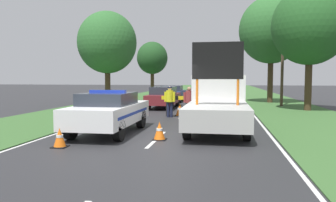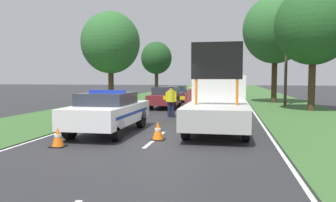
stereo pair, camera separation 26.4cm
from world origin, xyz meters
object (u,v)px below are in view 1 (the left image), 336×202
object	(u,v)px
traffic_cone_near_police	(229,111)
traffic_cone_behind_barrier	(60,138)
traffic_cone_near_truck	(159,131)
road_barrier	(187,100)
pedestrian_civilian	(189,100)
traffic_cone_lane_edge	(180,110)
roadside_tree_near_left	(271,30)
utility_pole	(283,53)
queued_car_wagon_maroon	(164,97)
roadside_tree_near_right	(107,43)
queued_car_hatch_blue	(172,93)
police_officer	(170,99)
roadside_tree_mid_right	(310,26)
work_truck	(218,103)
police_car	(109,111)
roadside_tree_mid_left	(152,58)
traffic_cone_centre_front	(206,109)

from	to	relation	value
traffic_cone_near_police	traffic_cone_behind_barrier	world-z (taller)	traffic_cone_near_police
traffic_cone_near_truck	traffic_cone_behind_barrier	world-z (taller)	traffic_cone_near_truck
road_barrier	traffic_cone_behind_barrier	bearing A→B (deg)	-115.95
pedestrian_civilian	traffic_cone_near_truck	distance (m)	5.73
traffic_cone_lane_edge	roadside_tree_near_left	world-z (taller)	roadside_tree_near_left
traffic_cone_near_police	utility_pole	bearing A→B (deg)	60.12
queued_car_wagon_maroon	roadside_tree_near_right	world-z (taller)	roadside_tree_near_right
traffic_cone_near_police	queued_car_hatch_blue	world-z (taller)	queued_car_hatch_blue
traffic_cone_near_truck	queued_car_wagon_maroon	distance (m)	11.50
police_officer	queued_car_hatch_blue	distance (m)	11.32
road_barrier	queued_car_wagon_maroon	world-z (taller)	queued_car_wagon_maroon
roadside_tree_near_right	roadside_tree_mid_right	xyz separation A→B (m)	(13.91, -2.68, 0.49)
work_truck	traffic_cone_behind_barrier	distance (m)	6.31
queued_car_hatch_blue	utility_pole	bearing A→B (deg)	157.13
work_truck	queued_car_hatch_blue	world-z (taller)	work_truck
police_officer	roadside_tree_near_left	xyz separation A→B (m)	(6.47, 10.98, 4.90)
police_car	utility_pole	bearing A→B (deg)	61.68
pedestrian_civilian	roadside_tree_mid_left	size ratio (longest dim) A/B	0.27
road_barrier	queued_car_hatch_blue	xyz separation A→B (m)	(-2.48, 10.76, -0.16)
road_barrier	traffic_cone_centre_front	bearing A→B (deg)	33.34
traffic_cone_near_police	traffic_cone_near_truck	distance (m)	7.63
police_officer	traffic_cone_near_truck	distance (m)	6.27
police_officer	roadside_tree_mid_right	bearing A→B (deg)	-140.08
queued_car_hatch_blue	roadside_tree_near_left	size ratio (longest dim) A/B	0.47
pedestrian_civilian	roadside_tree_near_left	bearing A→B (deg)	78.03
police_car	utility_pole	xyz separation A→B (m)	(8.22, 12.83, 2.99)
pedestrian_civilian	roadside_tree_near_right	xyz separation A→B (m)	(-7.09, 7.85, 3.76)
traffic_cone_centre_front	roadside_tree_near_right	xyz separation A→B (m)	(-7.84, 6.08, 4.37)
queued_car_wagon_maroon	utility_pole	bearing A→B (deg)	-162.80
traffic_cone_near_police	roadside_tree_mid_left	xyz separation A→B (m)	(-7.93, 17.05, 3.86)
traffic_cone_lane_edge	work_truck	bearing A→B (deg)	-63.08
pedestrian_civilian	queued_car_hatch_blue	xyz separation A→B (m)	(-2.70, 11.72, -0.21)
queued_car_wagon_maroon	road_barrier	bearing A→B (deg)	114.16
police_car	traffic_cone_near_police	distance (m)	7.68
police_officer	roadside_tree_near_right	world-z (taller)	roadside_tree_near_right
roadside_tree_mid_left	traffic_cone_near_truck	bearing A→B (deg)	-77.09
queued_car_wagon_maroon	police_officer	bearing A→B (deg)	103.79
queued_car_hatch_blue	roadside_tree_near_left	world-z (taller)	roadside_tree_near_left
traffic_cone_behind_barrier	roadside_tree_near_left	bearing A→B (deg)	65.78
police_officer	traffic_cone_near_truck	bearing A→B (deg)	105.54
police_car	traffic_cone_lane_edge	bearing A→B (deg)	76.68
traffic_cone_centre_front	utility_pole	bearing A→B (deg)	51.85
work_truck	road_barrier	distance (m)	4.26
road_barrier	police_officer	distance (m)	0.96
utility_pole	roadside_tree_near_left	bearing A→B (deg)	95.94
roadside_tree_near_left	roadside_tree_mid_right	distance (m)	6.51
road_barrier	roadside_tree_near_left	bearing A→B (deg)	54.90
road_barrier	traffic_cone_behind_barrier	world-z (taller)	road_barrier
road_barrier	utility_pole	bearing A→B (deg)	43.29
roadside_tree_near_right	police_officer	bearing A→B (deg)	-50.59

